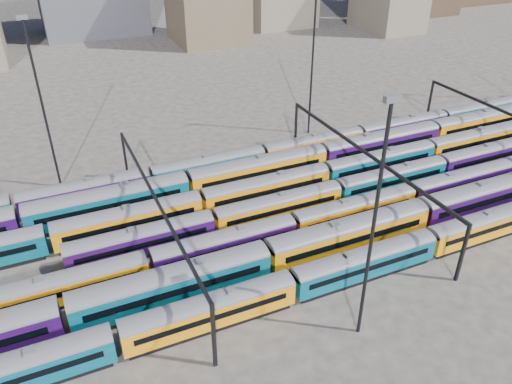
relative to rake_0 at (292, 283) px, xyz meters
name	(u,v)px	position (x,y,z in m)	size (l,w,h in m)	color
ground	(299,214)	(9.13, 15.00, -2.45)	(500.00, 500.00, 0.00)	#3C3733
rake_0	(292,283)	(0.00, 0.00, 0.00)	(113.83, 2.78, 4.66)	black
rake_1	(349,232)	(10.61, 5.00, 0.47)	(112.35, 3.29, 5.55)	black
rake_2	(293,224)	(5.42, 10.00, -0.03)	(112.49, 2.75, 4.61)	black
rake_3	(392,177)	(24.82, 15.00, -0.01)	(94.53, 2.77, 4.65)	black
rake_4	(380,160)	(26.32, 20.00, 0.12)	(139.30, 2.91, 4.89)	black
rake_5	(188,183)	(-3.96, 25.00, 0.48)	(135.45, 3.30, 5.57)	black
rake_6	(263,154)	(10.47, 30.00, -0.02)	(112.80, 2.75, 4.62)	black
gantry_1	(156,204)	(-10.87, 15.00, 4.34)	(0.35, 40.35, 8.03)	black
gantry_2	(363,158)	(19.13, 15.00, 4.34)	(0.35, 40.35, 8.03)	black
mast_1	(41,101)	(-20.87, 37.00, 11.52)	(1.40, 0.50, 25.60)	black
mast_2	(374,220)	(4.13, -7.00, 11.52)	(1.40, 0.50, 25.60)	black
mast_3	(313,60)	(24.13, 39.00, 11.52)	(1.40, 0.50, 25.60)	black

